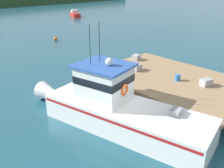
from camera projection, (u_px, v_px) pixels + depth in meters
name	position (u px, v px, depth m)	size (l,w,h in m)	color
ground_plane	(112.00, 124.00, 12.39)	(200.00, 200.00, 0.00)	#1E4C5B
dock	(171.00, 79.00, 14.98)	(6.00, 9.00, 1.20)	#4C3D2D
main_fishing_boat	(115.00, 106.00, 11.95)	(4.30, 9.96, 4.80)	white
crate_stack_mid_dock	(206.00, 82.00, 13.71)	(0.60, 0.44, 0.39)	#9E9EA3
crate_single_far	(136.00, 57.00, 18.11)	(0.60, 0.44, 0.37)	#9E9EA3
crate_single_by_cleat	(137.00, 67.00, 16.02)	(0.60, 0.44, 0.39)	#9E9EA3
bait_bucket	(178.00, 78.00, 14.43)	(0.32, 0.32, 0.34)	#2866B2
moored_boat_far_right	(75.00, 14.00, 47.56)	(2.62, 4.73, 1.20)	red
mooring_buoy_spare_mooring	(56.00, 39.00, 28.99)	(0.43, 0.43, 0.43)	#EA5B19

